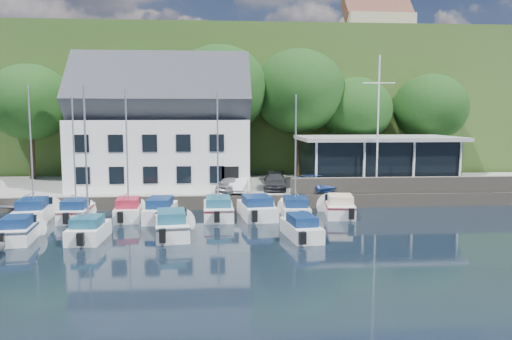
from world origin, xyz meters
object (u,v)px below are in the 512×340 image
object	(u,v)px
car_blue	(316,182)
boat_r1_6	(296,154)
car_dgrey	(275,181)
boat_r2_2	(172,223)
boat_r1_3	(160,208)
boat_r2_1	(86,165)
boat_r1_2	(127,153)
car_silver	(230,184)
flagpole	(378,124)
boat_r1_5	(257,206)
boat_r1_1	(74,155)
club_pavilion	(377,161)
boat_r1_7	(339,205)
boat_r2_3	(301,226)
boat_r1_4	(218,152)
boat_r2_0	(18,228)
boat_r1_0	(31,151)
harbor_building	(162,134)
car_white	(240,184)

from	to	relation	value
car_blue	boat_r1_6	distance (m)	6.42
car_dgrey	boat_r2_2	xyz separation A→B (m)	(-7.13, -10.99, -0.88)
boat_r1_3	boat_r2_1	distance (m)	7.10
boat_r1_2	car_silver	bearing A→B (deg)	30.52
flagpole	boat_r1_5	xyz separation A→B (m)	(-9.56, -4.19, -5.43)
boat_r1_1	club_pavilion	bearing A→B (deg)	17.57
boat_r2_2	boat_r1_7	bearing A→B (deg)	17.51
boat_r2_3	boat_r1_5	bearing A→B (deg)	102.38
boat_r2_2	flagpole	bearing A→B (deg)	24.44
boat_r1_4	boat_r2_2	world-z (taller)	boat_r1_4
club_pavilion	boat_r2_3	size ratio (longest dim) A/B	2.37
boat_r1_3	boat_r2_3	world-z (taller)	boat_r1_3
car_silver	boat_r2_0	xyz separation A→B (m)	(-11.79, -10.26, -0.94)
car_dgrey	boat_r1_6	bearing A→B (deg)	-76.93
boat_r1_3	boat_r2_1	world-z (taller)	boat_r2_1
car_blue	boat_r1_5	bearing A→B (deg)	-153.75
boat_r1_5	boat_r1_2	bearing A→B (deg)	172.03
club_pavilion	boat_r1_4	bearing A→B (deg)	-149.04
flagpole	boat_r1_7	size ratio (longest dim) A/B	1.92
boat_r1_4	boat_r2_3	world-z (taller)	boat_r1_4
boat_r1_4	boat_r2_0	world-z (taller)	boat_r1_4
boat_r1_0	boat_r1_3	distance (m)	9.03
boat_r1_0	boat_r2_0	size ratio (longest dim) A/B	1.96
flagpole	boat_r2_2	bearing A→B (deg)	-148.32
boat_r2_1	car_dgrey	bearing A→B (deg)	46.49
boat_r1_7	boat_r2_2	size ratio (longest dim) A/B	0.93
harbor_building	car_blue	world-z (taller)	harbor_building
boat_r1_3	boat_r1_6	world-z (taller)	boat_r1_6
car_silver	car_blue	bearing A→B (deg)	18.65
car_silver	boat_r2_0	world-z (taller)	car_silver
boat_r1_6	boat_r1_7	bearing A→B (deg)	8.44
boat_r1_0	boat_r1_4	size ratio (longest dim) A/B	1.04
boat_r1_3	car_silver	bearing A→B (deg)	50.31
car_dgrey	boat_r2_1	distance (m)	16.57
car_white	car_silver	bearing A→B (deg)	-171.83
car_dgrey	boat_r1_1	distance (m)	15.33
boat_r1_4	boat_r1_6	bearing A→B (deg)	-4.80
boat_r2_2	boat_r1_3	bearing A→B (deg)	96.82
boat_r1_0	boat_r1_4	distance (m)	11.98
boat_r1_1	boat_r2_3	world-z (taller)	boat_r1_1
boat_r1_5	boat_r2_1	xyz separation A→B (m)	(-9.73, -5.48, 3.41)
boat_r1_5	car_blue	bearing A→B (deg)	37.49
boat_r2_2	boat_r2_3	world-z (taller)	boat_r2_2
car_dgrey	boat_r1_2	size ratio (longest dim) A/B	0.50
harbor_building	boat_r1_6	distance (m)	13.21
boat_r1_5	boat_r1_4	bearing A→B (deg)	170.48
car_blue	boat_r1_4	distance (m)	9.58
boat_r1_4	boat_r1_6	world-z (taller)	boat_r1_4
flagpole	boat_r2_1	bearing A→B (deg)	-153.39
boat_r1_1	boat_r1_3	size ratio (longest dim) A/B	1.41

